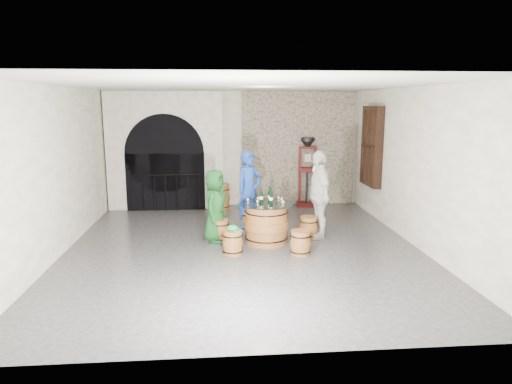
{
  "coord_description": "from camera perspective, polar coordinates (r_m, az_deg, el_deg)",
  "views": [
    {
      "loc": [
        -0.48,
        -8.8,
        2.87
      ],
      "look_at": [
        0.3,
        0.48,
        1.05
      ],
      "focal_mm": 32.0,
      "sensor_mm": 36.0,
      "label": 1
    }
  ],
  "objects": [
    {
      "name": "green_cap",
      "position": [
        8.76,
        -2.93,
        -4.53
      ],
      "size": [
        0.25,
        0.21,
        0.11
      ],
      "color": "#0D963D",
      "rests_on": "barrel_stool_near_left"
    },
    {
      "name": "wall_front",
      "position": [
        4.99,
        0.86,
        -3.69
      ],
      "size": [
        8.0,
        0.0,
        8.0
      ],
      "primitive_type": "plane",
      "rotation": [
        -1.57,
        0.0,
        0.0
      ],
      "color": "silver",
      "rests_on": "ground"
    },
    {
      "name": "ceiling",
      "position": [
        8.82,
        -1.73,
        13.19
      ],
      "size": [
        8.0,
        8.0,
        0.0
      ],
      "primitive_type": "plane",
      "rotation": [
        3.14,
        0.0,
        0.0
      ],
      "color": "beige",
      "rests_on": "wall_back"
    },
    {
      "name": "barrel_stool_near_right",
      "position": [
        8.85,
        5.58,
        -6.33
      ],
      "size": [
        0.4,
        0.4,
        0.47
      ],
      "color": "brown",
      "rests_on": "ground"
    },
    {
      "name": "arched_opening",
      "position": [
        12.69,
        -11.24,
        5.01
      ],
      "size": [
        3.1,
        0.6,
        3.19
      ],
      "color": "silver",
      "rests_on": "ground"
    },
    {
      "name": "tasting_glass_f",
      "position": [
        9.38,
        -1.02,
        -1.11
      ],
      "size": [
        0.05,
        0.05,
        0.1
      ],
      "primitive_type": null,
      "color": "orange",
      "rests_on": "barrel_table"
    },
    {
      "name": "wine_bottle_center",
      "position": [
        9.34,
        1.88,
        -0.66
      ],
      "size": [
        0.08,
        0.08,
        0.32
      ],
      "color": "black",
      "rests_on": "barrel_table"
    },
    {
      "name": "stone_facing_panel",
      "position": [
        13.01,
        5.34,
        5.4
      ],
      "size": [
        3.2,
        0.12,
        3.18
      ],
      "primitive_type": "cube",
      "color": "tan",
      "rests_on": "ground"
    },
    {
      "name": "wall_left",
      "position": [
        9.39,
        -23.53,
        2.36
      ],
      "size": [
        0.0,
        8.0,
        8.0
      ],
      "primitive_type": "plane",
      "rotation": [
        1.57,
        0.0,
        1.57
      ],
      "color": "silver",
      "rests_on": "ground"
    },
    {
      "name": "tasting_glass_e",
      "position": [
        9.19,
        3.43,
        -1.4
      ],
      "size": [
        0.05,
        0.05,
        0.1
      ],
      "primitive_type": null,
      "color": "orange",
      "rests_on": "barrel_table"
    },
    {
      "name": "wall_right",
      "position": [
        9.74,
        19.38,
        2.94
      ],
      "size": [
        0.0,
        8.0,
        8.0
      ],
      "primitive_type": "plane",
      "rotation": [
        1.57,
        0.0,
        -1.57
      ],
      "color": "silver",
      "rests_on": "ground"
    },
    {
      "name": "barrel_stool_right",
      "position": [
        9.92,
        6.6,
        -4.43
      ],
      "size": [
        0.4,
        0.4,
        0.47
      ],
      "color": "brown",
      "rests_on": "ground"
    },
    {
      "name": "person_blue",
      "position": [
        10.33,
        -0.87,
        0.13
      ],
      "size": [
        0.8,
        0.75,
        1.83
      ],
      "primitive_type": "imported",
      "rotation": [
        0.0,
        0.0,
        0.64
      ],
      "color": "navy",
      "rests_on": "ground"
    },
    {
      "name": "person_green",
      "position": [
        9.55,
        -5.15,
        -1.74
      ],
      "size": [
        0.7,
        0.86,
        1.52
      ],
      "primitive_type": "imported",
      "rotation": [
        0.0,
        0.0,
        1.24
      ],
      "color": "#124218",
      "rests_on": "ground"
    },
    {
      "name": "barrel_table",
      "position": [
        9.48,
        1.3,
        -3.94
      ],
      "size": [
        1.1,
        1.1,
        0.84
      ],
      "color": "brown",
      "rests_on": "ground"
    },
    {
      "name": "wall_back",
      "position": [
        12.87,
        -2.65,
        5.38
      ],
      "size": [
        8.0,
        0.0,
        8.0
      ],
      "primitive_type": "plane",
      "rotation": [
        1.57,
        0.0,
        0.0
      ],
      "color": "silver",
      "rests_on": "ground"
    },
    {
      "name": "barrel_stool_left",
      "position": [
        9.66,
        -4.56,
        -4.81
      ],
      "size": [
        0.4,
        0.4,
        0.47
      ],
      "color": "brown",
      "rests_on": "ground"
    },
    {
      "name": "wine_bottle_left",
      "position": [
        9.42,
        0.67,
        -0.55
      ],
      "size": [
        0.08,
        0.08,
        0.32
      ],
      "color": "black",
      "rests_on": "barrel_table"
    },
    {
      "name": "ground",
      "position": [
        9.27,
        -1.61,
        -6.99
      ],
      "size": [
        8.0,
        8.0,
        0.0
      ],
      "primitive_type": "plane",
      "color": "#2C2C2F",
      "rests_on": "ground"
    },
    {
      "name": "side_barrel",
      "position": [
        12.45,
        -4.49,
        -0.65
      ],
      "size": [
        0.53,
        0.53,
        0.71
      ],
      "rotation": [
        0.0,
        0.0,
        -0.4
      ],
      "color": "brown",
      "rests_on": "ground"
    },
    {
      "name": "tasting_glass_c",
      "position": [
        9.53,
        0.25,
        -0.92
      ],
      "size": [
        0.05,
        0.05,
        0.1
      ],
      "primitive_type": null,
      "color": "orange",
      "rests_on": "barrel_table"
    },
    {
      "name": "barrel_stool_near_left",
      "position": [
        8.84,
        -2.93,
        -6.31
      ],
      "size": [
        0.4,
        0.4,
        0.47
      ],
      "color": "brown",
      "rests_on": "ground"
    },
    {
      "name": "corking_press",
      "position": [
        12.82,
        6.4,
        3.16
      ],
      "size": [
        0.81,
        0.48,
        1.93
      ],
      "rotation": [
        0.0,
        0.0,
        -0.1
      ],
      "color": "#470D0B",
      "rests_on": "ground"
    },
    {
      "name": "tasting_glass_a",
      "position": [
        9.23,
        0.2,
        -1.32
      ],
      "size": [
        0.05,
        0.05,
        0.1
      ],
      "primitive_type": null,
      "color": "orange",
      "rests_on": "barrel_table"
    },
    {
      "name": "wine_bottle_right",
      "position": [
        9.55,
        1.73,
        -0.4
      ],
      "size": [
        0.08,
        0.08,
        0.32
      ],
      "color": "black",
      "rests_on": "barrel_table"
    },
    {
      "name": "tasting_glass_b",
      "position": [
        9.46,
        3.23,
        -1.03
      ],
      "size": [
        0.05,
        0.05,
        0.1
      ],
      "primitive_type": null,
      "color": "orange",
      "rests_on": "barrel_table"
    },
    {
      "name": "person_white",
      "position": [
        9.86,
        7.85,
        -0.31
      ],
      "size": [
        0.53,
        1.13,
        1.89
      ],
      "primitive_type": "imported",
      "rotation": [
        0.0,
        0.0,
        -1.51
      ],
      "color": "silver",
      "rests_on": "ground"
    },
    {
      "name": "control_box",
      "position": [
        13.0,
        6.47,
        4.27
      ],
      "size": [
        0.18,
        0.1,
        0.22
      ],
      "primitive_type": "cube",
      "color": "silver",
      "rests_on": "wall_back"
    },
    {
      "name": "tasting_glass_d",
      "position": [
        9.6,
        2.84,
        -0.84
      ],
      "size": [
        0.05,
        0.05,
        0.1
      ],
      "primitive_type": null,
      "color": "orange",
      "rests_on": "barrel_table"
    },
    {
      "name": "barrel_stool_far",
      "position": [
        10.42,
        -0.73,
        -3.6
      ],
      "size": [
        0.4,
        0.4,
        0.47
      ],
      "color": "brown",
      "rests_on": "ground"
    },
    {
      "name": "shuttered_window",
      "position": [
        11.9,
        14.22,
        5.56
      ],
      "size": [
        0.23,
        1.1,
        2.0
      ],
      "color": "black",
      "rests_on": "wall_right"
    }
  ]
}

